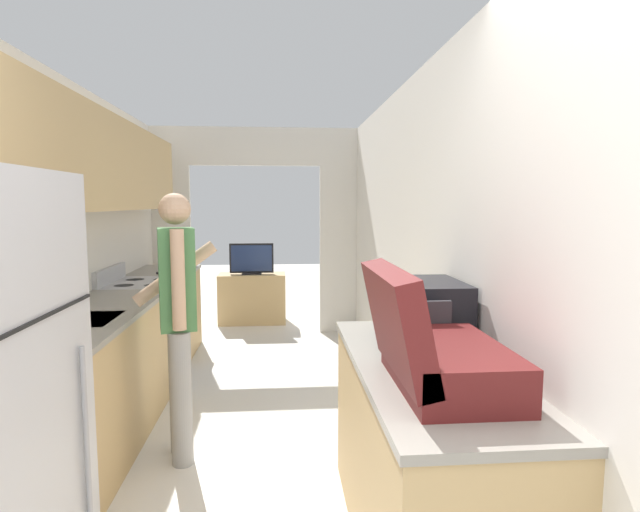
{
  "coord_description": "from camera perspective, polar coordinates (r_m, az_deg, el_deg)",
  "views": [
    {
      "loc": [
        0.29,
        -1.02,
        1.61
      ],
      "look_at": [
        0.65,
        3.51,
        1.12
      ],
      "focal_mm": 28.0,
      "sensor_mm": 36.0,
      "label": 1
    }
  ],
  "objects": [
    {
      "name": "suitcase",
      "position": [
        1.97,
        12.55,
        -10.38
      ],
      "size": [
        0.49,
        0.66,
        0.46
      ],
      "color": "#5B1919",
      "rests_on": "counter_right"
    },
    {
      "name": "television",
      "position": [
        6.66,
        -7.82,
        -0.36
      ],
      "size": [
        0.58,
        0.16,
        0.41
      ],
      "color": "black",
      "rests_on": "tv_cabinet"
    },
    {
      "name": "microwave",
      "position": [
        2.62,
        11.53,
        -6.12
      ],
      "size": [
        0.4,
        0.47,
        0.3
      ],
      "color": "black",
      "rests_on": "counter_right"
    },
    {
      "name": "counter_right",
      "position": [
        2.47,
        11.86,
        -21.87
      ],
      "size": [
        0.62,
        1.58,
        0.91
      ],
      "color": "tan",
      "rests_on": "ground_plane"
    },
    {
      "name": "tv_cabinet",
      "position": [
        6.78,
        -7.74,
        -4.8
      ],
      "size": [
        0.89,
        0.42,
        0.66
      ],
      "color": "tan",
      "rests_on": "ground_plane"
    },
    {
      "name": "wall_right",
      "position": [
        3.12,
        13.57,
        -0.64
      ],
      "size": [
        0.06,
        7.44,
        2.5
      ],
      "color": "white",
      "rests_on": "ground_plane"
    },
    {
      "name": "wall_left",
      "position": [
        3.67,
        -28.24,
        4.19
      ],
      "size": [
        0.38,
        7.44,
        2.5
      ],
      "color": "white",
      "rests_on": "ground_plane"
    },
    {
      "name": "wall_far_with_doorway",
      "position": [
        6.1,
        -7.35,
        4.4
      ],
      "size": [
        2.86,
        0.06,
        2.5
      ],
      "color": "white",
      "rests_on": "ground_plane"
    },
    {
      "name": "counter_left",
      "position": [
        4.13,
        -21.93,
        -10.56
      ],
      "size": [
        0.62,
        3.71,
        0.91
      ],
      "color": "tan",
      "rests_on": "ground_plane"
    },
    {
      "name": "knife",
      "position": [
        5.27,
        -17.55,
        -1.75
      ],
      "size": [
        0.14,
        0.34,
        0.02
      ],
      "rotation": [
        0.0,
        0.0,
        -0.5
      ],
      "color": "#B7B7BC",
      "rests_on": "counter_left"
    },
    {
      "name": "person",
      "position": [
        3.22,
        -15.91,
        -6.91
      ],
      "size": [
        0.53,
        0.43,
        1.67
      ],
      "rotation": [
        0.0,
        0.0,
        1.82
      ],
      "color": "#9E9E9E",
      "rests_on": "ground_plane"
    },
    {
      "name": "range_oven",
      "position": [
        4.79,
        -19.3,
        -8.13
      ],
      "size": [
        0.66,
        0.75,
        1.05
      ],
      "color": "#B7B7BC",
      "rests_on": "ground_plane"
    }
  ]
}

